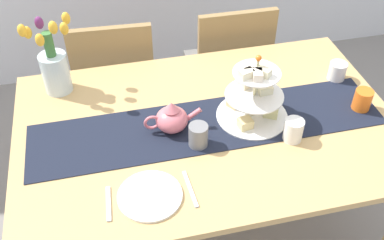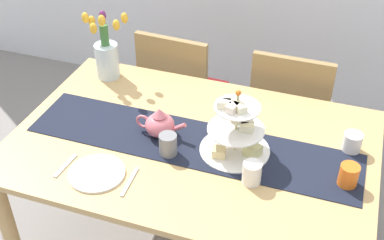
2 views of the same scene
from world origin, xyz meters
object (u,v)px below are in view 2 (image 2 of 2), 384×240
cream_jug (352,142)px  fork_left (65,166)px  dining_table (192,160)px  teapot (160,124)px  mug_white_text (252,173)px  mug_orange (349,176)px  chair_left (180,91)px  tiered_cake_stand (236,132)px  mug_grey (168,144)px  chair_right (290,112)px  dinner_plate_left (97,173)px  knife_left (130,182)px  tulip_vase (106,53)px

cream_jug → fork_left: (-1.10, -0.49, -0.04)m
dining_table → teapot: teapot is taller
teapot → fork_left: (-0.29, -0.32, -0.06)m
dining_table → mug_white_text: (0.30, -0.16, 0.15)m
mug_orange → chair_left: bearing=141.3°
fork_left → mug_orange: (1.10, 0.27, 0.04)m
dining_table → tiered_cake_stand: bearing=0.2°
mug_grey → teapot: bearing=126.9°
tiered_cake_stand → teapot: 0.35m
dining_table → mug_orange: (0.66, -0.05, 0.15)m
chair_right → fork_left: bearing=-125.6°
chair_right → dining_table: bearing=-113.6°
dinner_plate_left → fork_left: (-0.14, 0.00, -0.00)m
tiered_cake_stand → knife_left: (-0.34, -0.32, -0.10)m
cream_jug → mug_orange: bearing=-89.1°
tulip_vase → mug_white_text: 1.05m
mug_white_text → cream_jug: bearing=43.1°
dining_table → knife_left: (-0.15, -0.32, 0.11)m
tiered_cake_stand → cream_jug: bearing=19.8°
fork_left → mug_white_text: bearing=12.2°
dining_table → fork_left: fork_left is taller
dinner_plate_left → chair_right: bearing=59.9°
chair_left → fork_left: chair_left is taller
fork_left → mug_white_text: size_ratio=1.58×
chair_right → tulip_vase: size_ratio=2.36×
chair_left → chair_right: (0.66, -0.00, 0.00)m
mug_grey → mug_orange: size_ratio=1.00×
tiered_cake_stand → tulip_vase: size_ratio=0.79×
chair_right → cream_jug: bearing=-59.8°
tiered_cake_stand → cream_jug: (0.47, 0.17, -0.06)m
mug_grey → tulip_vase: bearing=137.2°
cream_jug → fork_left: cream_jug is taller
teapot → tiered_cake_stand: bearing=0.1°
dining_table → chair_left: size_ratio=1.73×
dinner_plate_left → cream_jug: bearing=27.3°
mug_white_text → teapot: bearing=160.3°
chair_right → fork_left: 1.34m
mug_white_text → mug_orange: 0.37m
chair_right → fork_left: chair_right is taller
knife_left → cream_jug: bearing=31.3°
dining_table → chair_left: 0.83m
tulip_vase → fork_left: bearing=-77.5°
dinner_plate_left → mug_grey: bearing=43.2°
teapot → mug_grey: (0.08, -0.11, -0.01)m
chair_right → chair_left: bearing=180.0°
tiered_cake_stand → mug_orange: (0.47, -0.05, -0.06)m
cream_jug → mug_grey: bearing=-158.9°
chair_left → chair_right: 0.66m
chair_left → mug_orange: (1.00, -0.80, 0.31)m
teapot → mug_grey: size_ratio=2.51×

